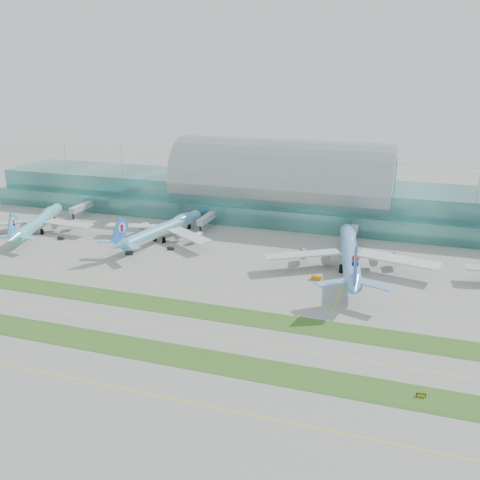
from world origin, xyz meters
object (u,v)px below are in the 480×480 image
(airliner_c, at_px, (350,253))
(taxiway_sign_east, at_px, (421,395))
(airliner_a, at_px, (39,221))
(terminal, at_px, (282,192))
(airliner_b, at_px, (164,228))

(airliner_c, relative_size, taxiway_sign_east, 32.90)
(airliner_c, height_order, taxiway_sign_east, airliner_c)
(airliner_a, distance_m, airliner_c, 156.84)
(terminal, xyz_separation_m, airliner_a, (-110.00, -67.02, -8.54))
(airliner_b, bearing_deg, airliner_a, -161.53)
(taxiway_sign_east, bearing_deg, terminal, 109.27)
(airliner_a, xyz_separation_m, airliner_b, (66.12, 8.35, 0.22))
(airliner_a, xyz_separation_m, taxiway_sign_east, (186.06, -89.07, -5.17))
(airliner_a, height_order, airliner_b, airliner_b)
(airliner_b, distance_m, taxiway_sign_east, 154.61)
(airliner_a, height_order, taxiway_sign_east, airliner_a)
(airliner_b, bearing_deg, taxiway_sign_east, -27.81)
(airliner_b, height_order, airliner_c, airliner_c)
(terminal, height_order, airliner_c, terminal)
(airliner_b, bearing_deg, airliner_c, 4.08)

